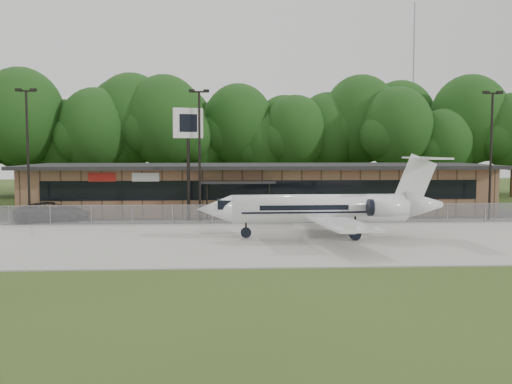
{
  "coord_description": "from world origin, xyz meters",
  "views": [
    {
      "loc": [
        -2.91,
        -27.66,
        5.73
      ],
      "look_at": [
        -0.87,
        12.0,
        2.68
      ],
      "focal_mm": 40.0,
      "sensor_mm": 36.0,
      "label": 1
    }
  ],
  "objects": [
    {
      "name": "treeline",
      "position": [
        0.0,
        42.0,
        7.5
      ],
      "size": [
        72.0,
        12.0,
        15.0
      ],
      "primitive_type": null,
      "color": "#173511",
      "rests_on": "ground"
    },
    {
      "name": "apron",
      "position": [
        0.0,
        8.0,
        0.04
      ],
      "size": [
        64.0,
        18.0,
        0.08
      ],
      "primitive_type": "cube",
      "color": "#9E9B93",
      "rests_on": "ground"
    },
    {
      "name": "parking_lot",
      "position": [
        0.0,
        19.5,
        0.03
      ],
      "size": [
        50.0,
        9.0,
        0.06
      ],
      "primitive_type": "cube",
      "color": "#383835",
      "rests_on": "ground"
    },
    {
      "name": "fence",
      "position": [
        0.0,
        15.0,
        0.78
      ],
      "size": [
        46.0,
        0.04,
        1.52
      ],
      "color": "gray",
      "rests_on": "ground"
    },
    {
      "name": "terminal",
      "position": [
        -0.0,
        23.94,
        2.18
      ],
      "size": [
        41.0,
        11.65,
        4.3
      ],
      "color": "olive",
      "rests_on": "ground"
    },
    {
      "name": "suv",
      "position": [
        -16.47,
        17.08,
        0.79
      ],
      "size": [
        6.17,
        4.13,
        1.57
      ],
      "primitive_type": "imported",
      "rotation": [
        0.0,
        0.0,
        1.86
      ],
      "color": "#28282A",
      "rests_on": "ground"
    },
    {
      "name": "business_jet",
      "position": [
        3.5,
        7.84,
        1.9
      ],
      "size": [
        15.77,
        14.02,
        5.32
      ],
      "rotation": [
        0.0,
        0.0,
        0.03
      ],
      "color": "silver",
      "rests_on": "ground"
    },
    {
      "name": "light_pole_mid",
      "position": [
        -5.0,
        16.5,
        5.98
      ],
      "size": [
        1.55,
        0.3,
        10.23
      ],
      "color": "black",
      "rests_on": "ground"
    },
    {
      "name": "light_pole_right",
      "position": [
        18.0,
        16.5,
        5.98
      ],
      "size": [
        1.55,
        0.3,
        10.23
      ],
      "color": "black",
      "rests_on": "ground"
    },
    {
      "name": "ground",
      "position": [
        0.0,
        0.0,
        0.0
      ],
      "size": [
        160.0,
        160.0,
        0.0
      ],
      "primitive_type": "plane",
      "color": "#344C1B",
      "rests_on": "ground"
    },
    {
      "name": "light_pole_left",
      "position": [
        -18.0,
        16.5,
        5.98
      ],
      "size": [
        1.55,
        0.3,
        10.23
      ],
      "color": "black",
      "rests_on": "ground"
    },
    {
      "name": "radio_mast",
      "position": [
        22.0,
        48.0,
        12.5
      ],
      "size": [
        0.2,
        0.2,
        25.0
      ],
      "primitive_type": "cylinder",
      "color": "gray",
      "rests_on": "ground"
    },
    {
      "name": "pole_sign",
      "position": [
        -5.89,
        16.79,
        6.76
      ],
      "size": [
        2.31,
        0.82,
        8.84
      ],
      "rotation": [
        0.0,
        0.0,
        0.25
      ],
      "color": "black",
      "rests_on": "ground"
    }
  ]
}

